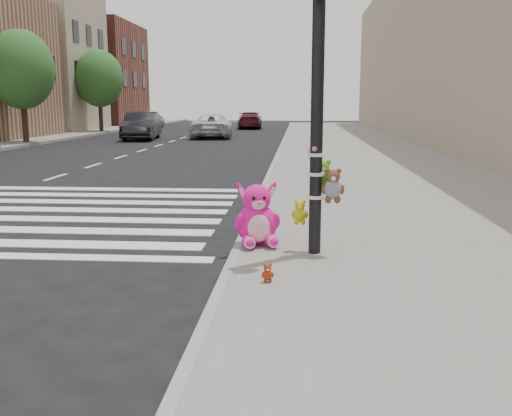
# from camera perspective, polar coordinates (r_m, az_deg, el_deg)

# --- Properties ---
(ground) EXTENTS (120.00, 120.00, 0.00)m
(ground) POSITION_cam_1_polar(r_m,az_deg,el_deg) (6.40, -18.02, -9.19)
(ground) COLOR black
(ground) RESTS_ON ground
(sidewalk_near) EXTENTS (7.00, 80.00, 0.14)m
(sidewalk_near) POSITION_cam_1_polar(r_m,az_deg,el_deg) (15.91, 13.79, 2.91)
(sidewalk_near) COLOR slate
(sidewalk_near) RESTS_ON ground
(curb_edge) EXTENTS (0.12, 80.00, 0.15)m
(curb_edge) POSITION_cam_1_polar(r_m,az_deg,el_deg) (15.71, 1.27, 3.12)
(curb_edge) COLOR gray
(curb_edge) RESTS_ON ground
(bld_far_d) EXTENTS (6.00, 8.00, 10.00)m
(bld_far_d) POSITION_cam_1_polar(r_m,az_deg,el_deg) (44.42, -20.01, 13.69)
(bld_far_d) COLOR tan
(bld_far_d) RESTS_ON ground
(bld_far_e) EXTENTS (6.00, 10.00, 9.00)m
(bld_far_e) POSITION_cam_1_polar(r_m,az_deg,el_deg) (54.62, -15.16, 12.73)
(bld_far_e) COLOR brown
(bld_far_e) RESTS_ON ground
(bld_near) EXTENTS (5.00, 60.00, 10.00)m
(bld_near) POSITION_cam_1_polar(r_m,az_deg,el_deg) (26.97, 22.75, 15.94)
(bld_near) COLOR tan
(bld_near) RESTS_ON ground
(signal_pole) EXTENTS (0.69, 0.50, 4.00)m
(signal_pole) POSITION_cam_1_polar(r_m,az_deg,el_deg) (7.38, 6.34, 7.87)
(signal_pole) COLOR black
(signal_pole) RESTS_ON sidewalk_near
(tree_far_b) EXTENTS (3.20, 3.20, 5.44)m
(tree_far_b) POSITION_cam_1_polar(r_m,az_deg,el_deg) (30.76, -22.45, 12.67)
(tree_far_b) COLOR #382619
(tree_far_b) RESTS_ON sidewalk_far
(tree_far_c) EXTENTS (3.20, 3.20, 5.44)m
(tree_far_c) POSITION_cam_1_polar(r_m,az_deg,el_deg) (40.91, -15.43, 12.36)
(tree_far_c) COLOR #382619
(tree_far_c) RESTS_ON sidewalk_far
(pink_bunny) EXTENTS (0.70, 0.77, 0.90)m
(pink_bunny) POSITION_cam_1_polar(r_m,az_deg,el_deg) (7.91, 0.09, -1.09)
(pink_bunny) COLOR #FF159E
(pink_bunny) RESTS_ON sidewalk_near
(red_teddy) EXTENTS (0.16, 0.13, 0.21)m
(red_teddy) POSITION_cam_1_polar(r_m,az_deg,el_deg) (6.34, 1.15, -6.50)
(red_teddy) COLOR #A93010
(red_teddy) RESTS_ON sidewalk_near
(car_dark_far) EXTENTS (2.18, 4.89, 1.56)m
(car_dark_far) POSITION_cam_1_polar(r_m,az_deg,el_deg) (33.05, -11.37, 8.07)
(car_dark_far) COLOR black
(car_dark_far) RESTS_ON ground
(car_white_near) EXTENTS (2.80, 5.22, 1.39)m
(car_white_near) POSITION_cam_1_polar(r_m,az_deg,el_deg) (34.24, -4.42, 8.18)
(car_white_near) COLOR silver
(car_white_near) RESTS_ON ground
(car_maroon_near) EXTENTS (2.13, 4.65, 1.32)m
(car_maroon_near) POSITION_cam_1_polar(r_m,az_deg,el_deg) (45.84, -0.60, 8.77)
(car_maroon_near) COLOR #511721
(car_maroon_near) RESTS_ON ground
(car_silver_deep) EXTENTS (1.84, 3.94, 1.31)m
(car_silver_deep) POSITION_cam_1_polar(r_m,az_deg,el_deg) (46.50, -10.58, 8.61)
(car_silver_deep) COLOR #A4A4A8
(car_silver_deep) RESTS_ON ground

